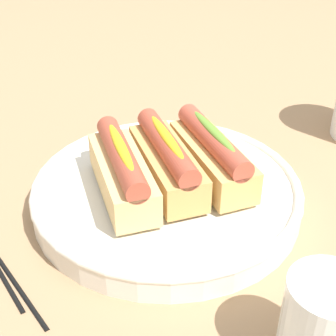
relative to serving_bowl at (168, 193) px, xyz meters
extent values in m
plane|color=#9E7A56|center=(0.00, -0.01, -0.02)|extent=(2.40, 2.40, 0.00)
cylinder|color=silver|center=(0.00, 0.00, 0.00)|extent=(0.32, 0.32, 0.03)
torus|color=silver|center=(0.00, 0.00, 0.01)|extent=(0.32, 0.32, 0.01)
cube|color=#DBB270|center=(-0.01, -0.05, 0.04)|extent=(0.15, 0.07, 0.04)
cylinder|color=#A84733|center=(-0.01, -0.05, 0.06)|extent=(0.15, 0.04, 0.03)
ellipsoid|color=gold|center=(-0.01, -0.05, 0.08)|extent=(0.11, 0.02, 0.01)
cube|color=tan|center=(0.00, 0.00, 0.04)|extent=(0.15, 0.06, 0.04)
cylinder|color=#A84733|center=(0.00, 0.00, 0.06)|extent=(0.15, 0.04, 0.03)
ellipsoid|color=gold|center=(0.00, 0.00, 0.08)|extent=(0.11, 0.02, 0.01)
cube|color=tan|center=(0.01, 0.05, 0.04)|extent=(0.15, 0.06, 0.04)
cylinder|color=#B24C38|center=(0.01, 0.05, 0.06)|extent=(0.15, 0.03, 0.03)
ellipsoid|color=olive|center=(0.01, 0.05, 0.08)|extent=(0.11, 0.02, 0.01)
cylinder|color=white|center=(0.25, 0.02, 0.03)|extent=(0.07, 0.07, 0.09)
cylinder|color=silver|center=(0.25, 0.02, 0.02)|extent=(0.06, 0.06, 0.06)
cylinder|color=black|center=(0.02, -0.20, -0.02)|extent=(0.22, 0.06, 0.01)
camera|label=1|loc=(0.44, -0.19, 0.34)|focal=52.40mm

